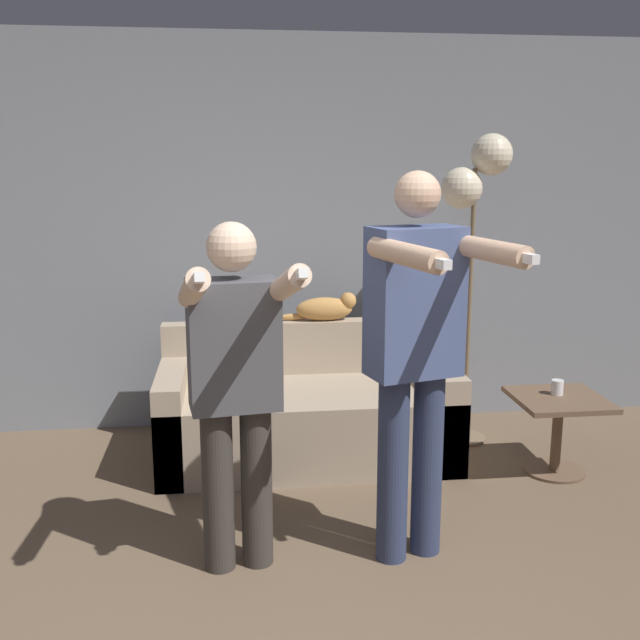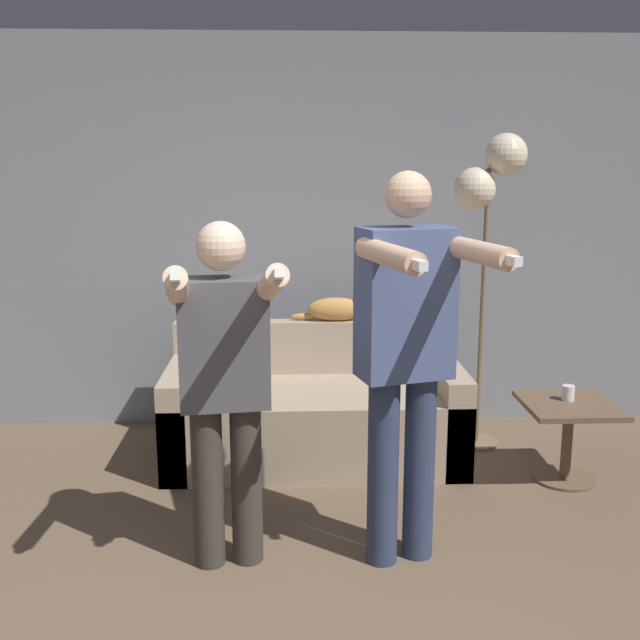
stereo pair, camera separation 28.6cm
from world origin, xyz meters
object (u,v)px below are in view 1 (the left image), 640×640
Objects in this scene: cat at (326,308)px; person_left at (235,377)px; cup at (557,387)px; person_right at (416,346)px; couch at (307,414)px; side_table at (558,418)px; floor_lamp at (476,190)px.

person_left is at bearing -110.52° from cat.
person_right is at bearing -140.51° from cup.
person_left reaches higher than couch.
cup is (1.27, -0.70, -0.36)m from cat.
cat is at bearing 149.43° from side_table.
couch is 1.72m from floor_lamp.
cup is (0.01, 0.05, 0.17)m from side_table.
person_right is 20.33× the size of cup.
couch is at bearing -171.96° from floor_lamp.
person_left is 3.12× the size of cat.
person_left is 0.79m from person_right.
cup is at bearing 24.04° from person_right.
side_table is (0.36, -0.57, -1.28)m from floor_lamp.
couch is 1.47m from person_left.
couch is at bearing -116.45° from cat.
floor_lamp reaches higher than cup.
side_table is at bearing 22.57° from person_right.
cup is (1.43, -0.37, 0.23)m from couch.
couch is at bearing 163.64° from side_table.
cat is (0.16, 0.33, 0.59)m from couch.
side_table is (1.85, 0.84, -0.56)m from person_left.
couch is 1.14× the size of person_left.
cup is (1.86, 0.89, -0.39)m from person_left.
person_left reaches higher than side_table.
person_left reaches higher than cup.
couch is 0.70m from cat.
person_left is 0.79× the size of floor_lamp.
floor_lamp is at bearing -11.17° from cat.
floor_lamp reaches higher than cat.
side_table is (1.26, -0.75, -0.53)m from cat.
person_right is at bearing -7.50° from person_left.
cat is (0.59, 1.58, -0.03)m from person_left.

